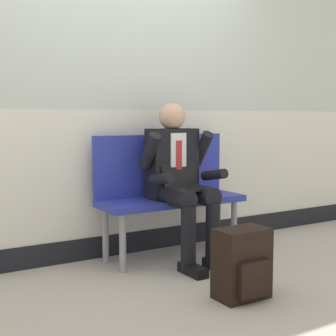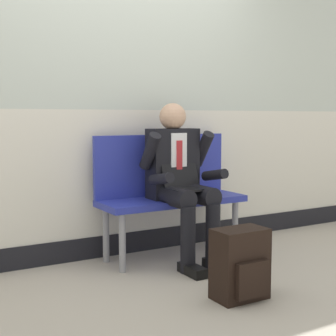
% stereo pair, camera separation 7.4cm
% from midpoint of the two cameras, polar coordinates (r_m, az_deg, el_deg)
% --- Properties ---
extents(ground_plane, '(18.00, 18.00, 0.00)m').
position_cam_midpoint_polar(ground_plane, '(3.69, -1.31, -11.84)').
color(ground_plane, '#B2A899').
extents(station_wall, '(6.42, 0.14, 3.18)m').
position_cam_midpoint_polar(station_wall, '(4.07, -5.48, 12.24)').
color(station_wall, beige).
rests_on(station_wall, ground).
extents(bench_with_person, '(1.19, 0.42, 0.98)m').
position_cam_midpoint_polar(bench_with_person, '(3.99, 0.47, -2.20)').
color(bench_with_person, '#28339E').
rests_on(bench_with_person, ground).
extents(person_seated, '(0.57, 0.70, 1.24)m').
position_cam_midpoint_polar(person_seated, '(3.80, 2.07, -1.13)').
color(person_seated, black).
rests_on(person_seated, ground).
extents(backpack, '(0.33, 0.25, 0.44)m').
position_cam_midpoint_polar(backpack, '(3.14, 9.08, -11.00)').
color(backpack, black).
rests_on(backpack, ground).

